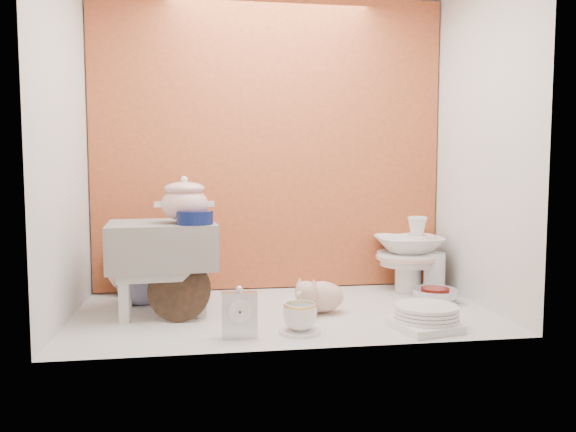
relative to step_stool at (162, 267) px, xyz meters
name	(u,v)px	position (x,y,z in m)	size (l,w,h in m)	color
ground	(284,312)	(0.52, -0.08, -0.20)	(1.80, 1.80, 0.00)	silver
niche_shell	(278,101)	(0.52, 0.10, 0.73)	(1.86, 1.03, 1.53)	#C65631
step_stool	(162,267)	(0.00, 0.00, 0.00)	(0.45, 0.39, 0.39)	silver
soup_tureen	(185,199)	(0.10, -0.03, 0.30)	(0.24, 0.24, 0.20)	white
cobalt_bowl	(195,218)	(0.14, -0.10, 0.23)	(0.15, 0.15, 0.06)	#0A164E
floral_platter	(142,260)	(-0.12, 0.35, -0.02)	(0.37, 0.12, 0.36)	white
blue_white_vase	(141,278)	(-0.11, 0.19, -0.08)	(0.23, 0.23, 0.24)	silver
lacquer_tray	(179,290)	(0.08, -0.15, -0.07)	(0.26, 0.08, 0.26)	black
mantel_clock	(240,312)	(0.31, -0.42, -0.10)	(0.13, 0.05, 0.19)	silver
plush_pig	(321,296)	(0.68, -0.12, -0.12)	(0.25, 0.17, 0.15)	#CEA391
teacup_saucer	(300,331)	(0.54, -0.39, -0.19)	(0.16, 0.16, 0.01)	white
gold_rim_teacup	(300,317)	(0.54, -0.39, -0.13)	(0.13, 0.13, 0.10)	white
lattice_dish	(425,326)	(1.03, -0.43, -0.18)	(0.22, 0.22, 0.03)	white
dinner_plate_stack	(426,316)	(1.04, -0.39, -0.15)	(0.27, 0.27, 0.09)	white
crystal_bowl	(435,296)	(1.24, -0.02, -0.16)	(0.21, 0.21, 0.07)	silver
clear_glass_vase	(434,273)	(1.31, 0.15, -0.09)	(0.10, 0.10, 0.21)	silver
porcelain_tower	(408,254)	(1.21, 0.24, -0.01)	(0.34, 0.34, 0.38)	white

